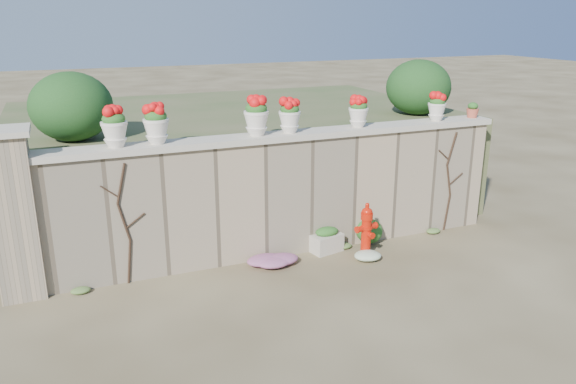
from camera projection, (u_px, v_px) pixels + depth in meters
name	position (u px, v px, depth m)	size (l,w,h in m)	color
ground	(331.00, 296.00, 8.23)	(80.00, 80.00, 0.00)	#4B3E25
stone_wall	(285.00, 197.00, 9.52)	(8.00, 0.40, 2.00)	gray
wall_cap	(285.00, 136.00, 9.20)	(8.10, 0.52, 0.10)	beige
gate_pillar	(14.00, 214.00, 7.94)	(0.72, 0.72, 2.48)	gray
raised_fill	(231.00, 155.00, 12.34)	(9.00, 6.00, 2.00)	#384C23
back_shrub_left	(71.00, 107.00, 8.95)	(1.30, 1.30, 1.10)	#143814
back_shrub_right	(418.00, 87.00, 11.34)	(1.30, 1.30, 1.10)	#143814
vine_left	(125.00, 223.00, 8.36)	(0.60, 0.04, 1.91)	black
vine_right	(449.00, 180.00, 10.50)	(0.60, 0.04, 1.91)	black
fire_hydrant	(366.00, 230.00, 9.44)	(0.42, 0.30, 0.96)	red
planter_box	(327.00, 240.00, 9.74)	(0.60, 0.43, 0.45)	beige
green_shrub	(374.00, 229.00, 10.03)	(0.59, 0.54, 0.57)	#1E5119
magenta_clump	(275.00, 259.00, 9.21)	(0.85, 0.56, 0.23)	#CE29B3
white_flowers	(366.00, 255.00, 9.41)	(0.57, 0.46, 0.21)	white
urn_pot_0	(114.00, 127.00, 8.13)	(0.38, 0.38, 0.60)	silver
urn_pot_1	(156.00, 124.00, 8.34)	(0.38, 0.38, 0.60)	silver
urn_pot_2	(256.00, 116.00, 8.91)	(0.40, 0.40, 0.63)	silver
urn_pot_3	(290.00, 116.00, 9.13)	(0.36, 0.36, 0.56)	silver
urn_pot_4	(358.00, 112.00, 9.60)	(0.34, 0.34, 0.53)	silver
urn_pot_5	(437.00, 107.00, 10.19)	(0.33, 0.33, 0.51)	silver
terracotta_pot	(472.00, 111.00, 10.53)	(0.23, 0.23, 0.28)	#BF503A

